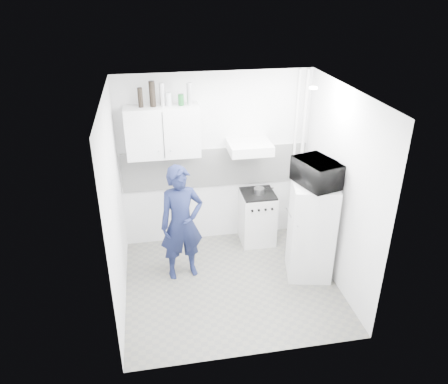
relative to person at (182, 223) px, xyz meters
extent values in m
plane|color=#5A5B57|center=(0.61, -0.35, -0.81)|extent=(2.80, 2.80, 0.00)
plane|color=white|center=(0.61, -0.35, 1.79)|extent=(2.80, 2.80, 0.00)
plane|color=white|center=(0.61, 0.90, 0.49)|extent=(2.80, 0.00, 2.80)
plane|color=white|center=(-0.79, -0.35, 0.49)|extent=(0.00, 2.60, 2.60)
plane|color=white|center=(2.01, -0.35, 0.49)|extent=(0.00, 2.60, 2.60)
imported|color=#141B3D|center=(0.00, 0.00, 0.00)|extent=(0.65, 0.49, 1.62)
cube|color=white|center=(1.21, 0.65, -0.41)|extent=(0.50, 0.50, 0.81)
cube|color=white|center=(1.71, -0.28, -0.13)|extent=(0.67, 0.67, 1.37)
cube|color=black|center=(1.21, 0.65, 0.01)|extent=(0.48, 0.48, 0.03)
cylinder|color=silver|center=(1.21, 0.63, 0.07)|extent=(0.16, 0.16, 0.09)
imported|color=black|center=(1.71, -0.28, 0.72)|extent=(0.69, 0.56, 0.33)
cylinder|color=black|center=(-0.41, 0.72, 1.52)|extent=(0.07, 0.07, 0.25)
cylinder|color=black|center=(-0.25, 0.72, 1.56)|extent=(0.08, 0.08, 0.33)
cylinder|color=silver|center=(-0.12, 0.72, 1.54)|extent=(0.07, 0.07, 0.31)
cylinder|color=#B2B7BC|center=(-0.04, 0.72, 1.48)|extent=(0.07, 0.07, 0.18)
cylinder|color=#144C1E|center=(0.12, 0.72, 1.46)|extent=(0.08, 0.08, 0.15)
cylinder|color=silver|center=(0.24, 0.72, 1.54)|extent=(0.07, 0.07, 0.29)
cube|color=white|center=(-0.14, 0.72, 1.04)|extent=(1.00, 0.35, 0.70)
cube|color=white|center=(1.06, 0.65, 0.76)|extent=(0.60, 0.50, 0.14)
cube|color=white|center=(0.61, 0.88, 0.39)|extent=(2.74, 0.03, 0.60)
cylinder|color=white|center=(1.91, 0.82, 0.49)|extent=(0.05, 0.05, 2.60)
cylinder|color=white|center=(1.79, 0.82, 0.49)|extent=(0.04, 0.04, 2.60)
cylinder|color=white|center=(1.61, -0.15, 1.76)|extent=(0.10, 0.10, 0.02)
camera|label=1|loc=(-0.33, -5.00, 2.94)|focal=35.00mm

